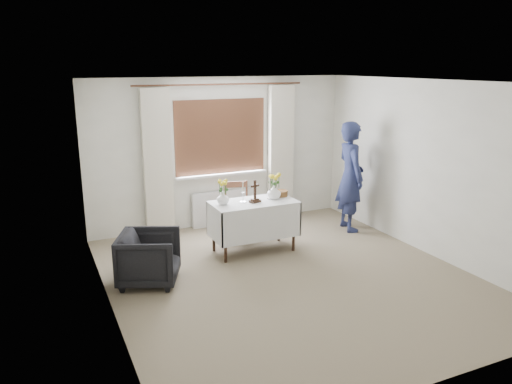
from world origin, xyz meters
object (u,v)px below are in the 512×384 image
wooden_chair (238,210)px  flower_vase_left (223,198)px  flower_vase_right (274,192)px  armchair (149,258)px  wooden_cross (255,191)px  altar_table (254,227)px  person (350,176)px

wooden_chair → flower_vase_left: 0.92m
flower_vase_right → armchair: bearing=-166.7°
armchair → wooden_cross: size_ratio=2.25×
wooden_cross → flower_vase_left: size_ratio=1.73×
altar_table → wooden_cross: size_ratio=3.81×
wooden_chair → armchair: bearing=-133.0°
wooden_chair → wooden_cross: 0.88m
altar_table → person: person is taller
person → flower_vase_right: size_ratio=8.55×
wooden_chair → person: bearing=-0.5°
person → wooden_cross: person is taller
armchair → wooden_cross: wooden_cross is taller
person → flower_vase_right: (-1.53, -0.25, -0.04)m
armchair → person: person is taller
altar_table → armchair: bearing=-164.5°
wooden_chair → person: size_ratio=0.49×
wooden_chair → altar_table: bearing=-80.7°
person → flower_vase_left: (-2.32, -0.22, -0.05)m
wooden_cross → flower_vase_right: (0.33, 0.05, -0.06)m
wooden_chair → flower_vase_right: (0.29, -0.68, 0.43)m
armchair → flower_vase_left: 1.40m
altar_table → armchair: size_ratio=1.69×
altar_table → flower_vase_left: 0.66m
altar_table → armchair: altar_table is taller
altar_table → wooden_chair: wooden_chair is taller
altar_table → person: 1.96m
person → wooden_cross: bearing=109.6°
flower_vase_left → altar_table: bearing=-6.0°
altar_table → wooden_cross: (0.01, -0.04, 0.54)m
flower_vase_right → wooden_chair: bearing=113.2°
altar_table → flower_vase_left: flower_vase_left is taller
wooden_cross → altar_table: bearing=81.4°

